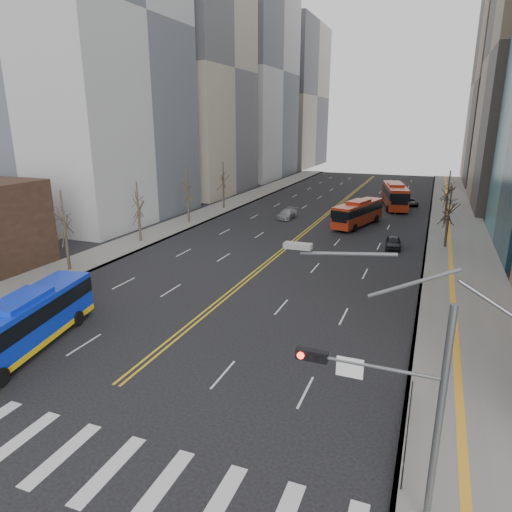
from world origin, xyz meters
TOP-DOWN VIEW (x-y plane):
  - ground at (0.00, 0.00)m, footprint 220.00×220.00m
  - sidewalk_right at (17.50, 45.00)m, footprint 7.00×130.00m
  - sidewalk_left at (-16.50, 45.00)m, footprint 5.00×130.00m
  - crosswalk at (0.00, 0.00)m, footprint 26.70×4.00m
  - centerline at (0.00, 55.00)m, footprint 0.55×100.00m
  - office_towers at (0.12, 68.51)m, footprint 83.00×134.00m
  - signal_mast at (13.77, 2.00)m, footprint 5.37×0.37m
  - pedestrian_railing at (14.30, 6.00)m, footprint 0.06×6.06m
  - street_trees at (-7.18, 34.55)m, footprint 35.20×47.20m
  - blue_bus at (-7.37, 6.18)m, footprint 4.81×11.84m
  - red_bus_near at (5.40, 47.42)m, footprint 5.15×10.76m
  - red_bus_far at (8.64, 62.62)m, footprint 5.17×12.47m
  - car_dark_mid at (10.79, 37.67)m, footprint 1.89×4.01m
  - car_silver at (-4.56, 48.57)m, footprint 2.04×4.59m
  - car_dark_far at (10.90, 65.65)m, footprint 3.07×4.43m

SIDE VIEW (x-z plane):
  - ground at x=0.00m, z-range 0.00..0.00m
  - crosswalk at x=0.00m, z-range 0.00..0.01m
  - centerline at x=0.00m, z-range 0.00..0.01m
  - sidewalk_right at x=17.50m, z-range 0.00..0.15m
  - sidewalk_left at x=-16.50m, z-range 0.00..0.15m
  - car_dark_far at x=10.90m, z-range 0.00..1.12m
  - car_silver at x=-4.56m, z-range 0.00..1.31m
  - car_dark_mid at x=10.79m, z-range 0.00..1.32m
  - pedestrian_railing at x=14.30m, z-range 0.31..1.33m
  - blue_bus at x=-7.37m, z-range 0.08..3.46m
  - red_bus_near at x=5.40m, z-range 0.19..3.54m
  - red_bus_far at x=8.64m, z-range 0.21..4.04m
  - signal_mast at x=13.77m, z-range 0.16..9.55m
  - street_trees at x=-7.18m, z-range 1.07..8.67m
  - office_towers at x=0.12m, z-range -5.08..52.92m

